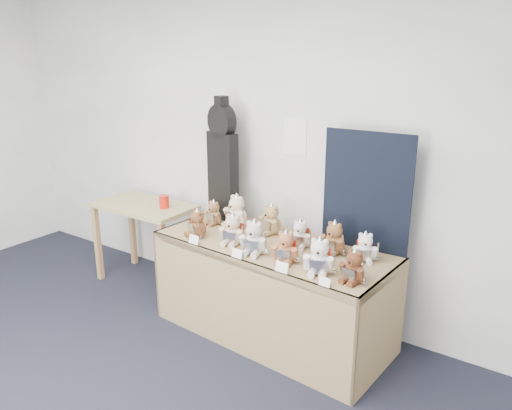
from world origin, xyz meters
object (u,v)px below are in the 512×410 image
Objects in this scene: display_table at (266,267)px; teddy_front_left at (233,231)px; side_table at (145,217)px; red_cup at (164,202)px; teddy_back_left at (236,212)px; teddy_back_centre_left at (271,220)px; teddy_back_far_left at (214,214)px; teddy_front_centre at (254,239)px; teddy_back_end at (365,248)px; teddy_front_far_right at (319,258)px; guitar_case at (223,160)px; teddy_front_end at (354,268)px; teddy_front_far_left at (197,224)px; teddy_front_right at (286,248)px; teddy_back_right at (334,239)px; teddy_back_centre_right at (300,235)px.

teddy_front_left is at bearing -156.22° from display_table.
teddy_front_left is at bearing -13.11° from side_table.
display_table is 15.88× the size of red_cup.
teddy_back_left reaches higher than teddy_back_centre_left.
teddy_front_centre is at bearing -25.09° from teddy_back_far_left.
teddy_back_centre_left reaches higher than display_table.
teddy_back_end reaches higher than red_cup.
teddy_front_far_right reaches higher than red_cup.
guitar_case is 0.46m from teddy_back_left.
side_table is 2.33m from teddy_front_end.
guitar_case is 8.82× the size of red_cup.
teddy_back_left reaches higher than teddy_front_centre.
teddy_front_far_left reaches higher than teddy_back_end.
teddy_front_right is at bearing -167.85° from teddy_back_end.
teddy_back_left is at bearing 22.27° from teddy_back_far_left.
teddy_front_right is at bearing -13.65° from red_cup.
teddy_back_far_left is (-1.37, 0.01, -0.00)m from teddy_back_end.
teddy_back_far_left is (0.61, -0.03, 0.01)m from red_cup.
teddy_front_far_right is 1.19× the size of teddy_back_end.
teddy_back_left reaches higher than side_table.
teddy_back_right is at bearing -1.18° from red_cup.
teddy_front_far_left reaches higher than red_cup.
teddy_back_centre_right is at bearing 39.80° from display_table.
teddy_back_right is at bearing 24.85° from display_table.
teddy_back_left is at bearing 136.58° from teddy_front_right.
red_cup is 0.77m from teddy_front_far_left.
display_table is 6.95× the size of teddy_back_centre_left.
teddy_front_far_left is at bearing -172.09° from teddy_front_end.
teddy_front_right reaches higher than teddy_front_far_left.
red_cup is 0.49× the size of teddy_front_end.
teddy_front_far_left is at bearing -155.29° from teddy_back_right.
teddy_back_end is (0.50, 0.03, -0.00)m from teddy_back_centre_right.
teddy_front_end is at bearing 22.42° from teddy_front_far_left.
display_table is 0.84m from teddy_front_end.
teddy_front_centre reaches higher than teddy_back_end.
teddy_back_right is at bearing 5.58° from teddy_back_centre_left.
teddy_front_far_left is at bearing -63.17° from guitar_case.
teddy_front_far_left is 1.12m from teddy_front_far_right.
teddy_front_far_left is at bearing -26.10° from red_cup.
side_table is at bearing 176.59° from display_table.
teddy_front_centre reaches higher than teddy_back_right.
teddy_front_centre is 0.94× the size of teddy_back_left.
teddy_back_end is at bearing 8.60° from teddy_back_right.
teddy_front_left is 1.00× the size of teddy_back_right.
teddy_back_left is (1.04, 0.07, 0.22)m from side_table.
teddy_back_centre_right reaches higher than teddy_back_end.
teddy_front_left is 0.51m from teddy_front_right.
teddy_front_left is at bearing -174.47° from teddy_front_end.
teddy_front_end reaches higher than teddy_back_far_left.
teddy_front_right reaches higher than display_table.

